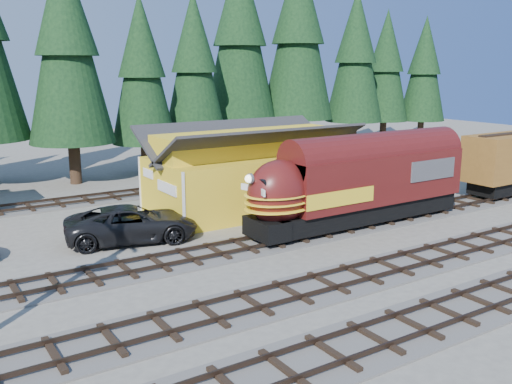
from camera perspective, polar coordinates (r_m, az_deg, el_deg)
ground at (r=27.65m, az=11.25°, el=-6.14°), size 120.00×120.00×0.00m
track_siding at (r=37.38m, az=18.06°, el=-1.51°), size 68.00×3.20×0.33m
track_spur at (r=38.60m, az=-19.39°, el=-1.17°), size 32.00×3.20×0.33m
depot at (r=34.97m, az=-0.56°, el=3.04°), size 12.80×7.00×5.30m
conifer_backdrop at (r=49.26m, az=-5.63°, el=14.16°), size 80.15×23.43×17.32m
locomotive at (r=31.55m, az=9.74°, el=0.58°), size 14.22×2.83×3.87m
pickup_truck_a at (r=29.53m, az=-12.31°, el=-3.12°), size 7.14×4.58×1.83m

